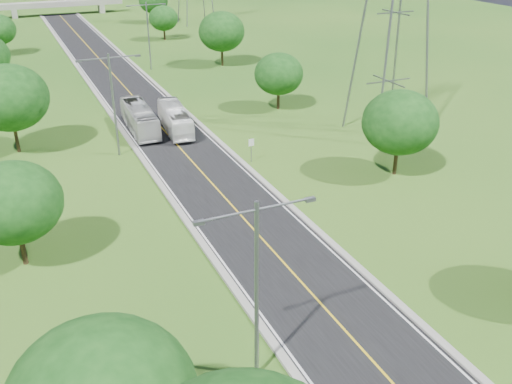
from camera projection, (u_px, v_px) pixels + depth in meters
ground at (142, 106)px, 70.94m from camera, size 260.00×260.00×0.00m
road at (131, 94)px, 75.85m from camera, size 8.00×150.00×0.06m
curb_left at (98, 97)px, 74.25m from camera, size 0.50×150.00×0.22m
curb_right at (162, 89)px, 77.39m from camera, size 0.50×150.00×0.22m
speed_limit_sign at (251, 146)px, 54.11m from camera, size 0.55×0.09×2.40m
overpass at (58, 5)px, 135.54m from camera, size 30.00×3.00×3.20m
streetlight_near_left at (257, 279)px, 26.75m from camera, size 5.90×0.25×10.00m
streetlight_mid_left at (113, 97)px, 53.83m from camera, size 5.90×0.25×10.00m
streetlight_far_right at (148, 30)px, 85.35m from camera, size 5.90×0.25×10.00m
tree_lb at (13, 203)px, 36.74m from camera, size 6.30×6.30×7.33m
tree_lc at (9, 98)px, 54.76m from camera, size 7.56×7.56×8.79m
tree_rb at (400, 122)px, 50.10m from camera, size 6.72×6.72×7.82m
tree_rc at (279, 74)px, 68.05m from camera, size 5.88×5.88×6.84m
tree_rd at (222, 32)px, 88.07m from camera, size 7.14×7.14×8.30m
tree_re at (163, 18)px, 107.38m from camera, size 5.46×5.46×6.35m
tree_rf at (153, 1)px, 124.82m from camera, size 6.30×6.30×7.33m
bus_outbound at (175, 119)px, 62.08m from camera, size 3.34×9.95×2.72m
bus_inbound at (140, 118)px, 62.07m from camera, size 2.77×10.31×2.85m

